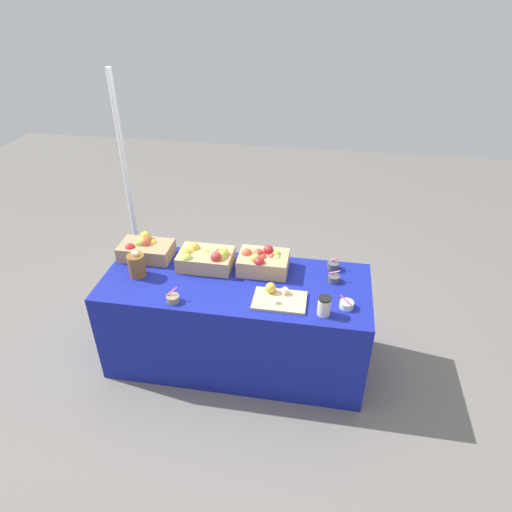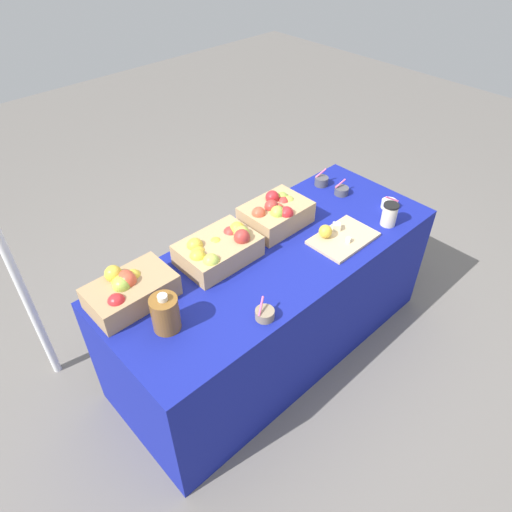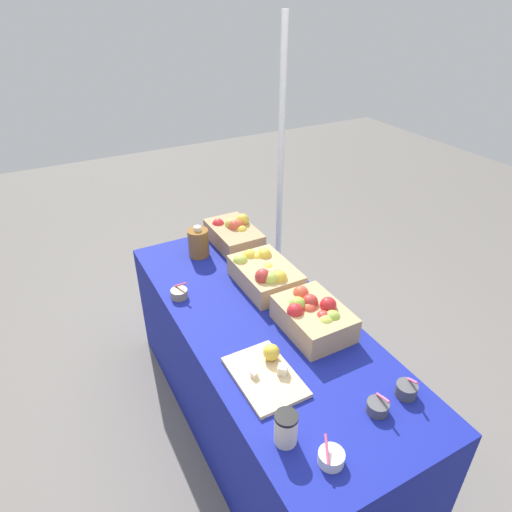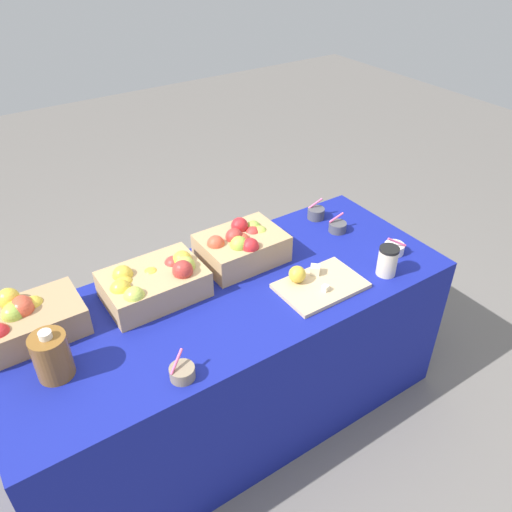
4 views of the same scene
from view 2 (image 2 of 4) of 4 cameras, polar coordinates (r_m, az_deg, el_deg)
The scene contains 12 objects.
ground_plane at distance 2.96m, azimuth 1.98°, elevation -10.58°, with size 10.00×10.00×0.00m, color slate.
table at distance 2.69m, azimuth 2.15°, elevation -5.57°, with size 1.90×0.76×0.74m, color navy.
apple_crate_left at distance 2.20m, azimuth -15.24°, elevation -3.92°, with size 0.39×0.24×0.17m.
apple_crate_middle at distance 2.35m, azimuth -4.59°, elevation 0.91°, with size 0.39×0.27×0.17m.
apple_crate_right at distance 2.58m, azimuth 2.47°, elevation 5.28°, with size 0.36×0.26×0.18m.
cutting_board_front at distance 2.54m, azimuth 10.15°, elevation 2.33°, with size 0.35×0.24×0.09m.
sample_bowl_near at distance 2.92m, azimuth 10.37°, elevation 7.84°, with size 0.08×0.08×0.09m.
sample_bowl_mid at distance 2.86m, azimuth 15.91°, elevation 6.11°, with size 0.10×0.09×0.10m.
sample_bowl_far at distance 2.08m, azimuth 1.06°, elevation -7.07°, with size 0.09×0.09×0.10m.
sample_bowl_extra at distance 2.99m, azimuth 7.98°, elevation 9.04°, with size 0.08×0.08×0.10m.
cider_jug at distance 2.04m, azimuth -10.99°, elevation -6.87°, with size 0.12×0.12×0.19m.
coffee_cup at distance 2.69m, azimuth 15.95°, elevation 4.89°, with size 0.08×0.08×0.13m.
Camera 2 is at (-1.36, -1.30, 2.29)m, focal length 32.83 mm.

